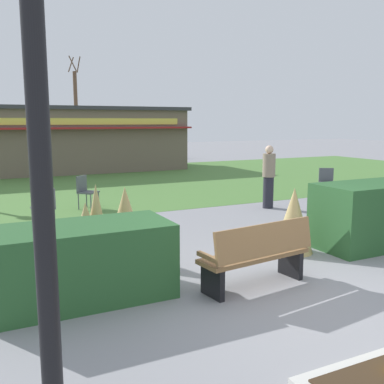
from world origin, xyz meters
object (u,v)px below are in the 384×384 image
Objects in this scene: cafe_chair_center at (327,180)px; parked_car_center_slot at (68,147)px; cafe_chair_west at (44,205)px; park_bench at (258,255)px; cafe_chair_east at (85,189)px; tree_left_bg at (76,110)px; person_strolling at (269,176)px; lamppost_near at (37,103)px; food_kiosk at (64,139)px.

cafe_chair_center is 20.06m from parked_car_center_slot.
cafe_chair_west is 8.44m from cafe_chair_center.
park_bench reaches higher than cafe_chair_east.
parked_car_center_slot is at bearing -110.76° from tree_left_bg.
tree_left_bg reaches higher than person_strolling.
cafe_chair_center is at bearing 2.95° from cafe_chair_west.
food_kiosk is (3.48, 18.98, -0.93)m from lamppost_near.
parked_car_center_slot is at bearing 101.94° from cafe_chair_center.
tree_left_bg is at bearing -158.46° from person_strolling.
park_bench is at bearing -82.54° from cafe_chair_east.
parked_car_center_slot is (1.75, 8.45, -0.85)m from food_kiosk.
person_strolling is (5.77, -0.21, 0.33)m from cafe_chair_west.
park_bench is at bearing -139.47° from cafe_chair_center.
park_bench is 0.25× the size of tree_left_bg.
cafe_chair_east is at bearing -101.25° from tree_left_bg.
park_bench is at bearing -16.06° from person_strolling.
tree_left_bg is at bearing 75.52° from food_kiosk.
parked_car_center_slot reaches higher than cafe_chair_west.
lamppost_near is at bearing -103.74° from cafe_chair_east.
cafe_chair_center is (5.90, -11.17, -0.97)m from food_kiosk.
lamppost_near reaches higher than cafe_chair_center.
food_kiosk is 1.60× the size of tree_left_bg.
person_strolling is (4.45, -2.07, 0.33)m from cafe_chair_east.
food_kiosk is 8.67m from parked_car_center_slot.
tree_left_bg reaches higher than parked_car_center_slot.
park_bench is at bearing -65.80° from cafe_chair_west.
tree_left_bg is (-2.78, 23.25, 2.59)m from cafe_chair_center.
person_strolling is at bearing -85.80° from parked_car_center_slot.
lamppost_near is 4.29× the size of cafe_chair_east.
food_kiosk reaches higher than cafe_chair_east.
cafe_chair_east is (-1.22, -9.74, -0.97)m from food_kiosk.
lamppost_near is 0.34× the size of food_kiosk.
person_strolling is 24.00m from tree_left_bg.
parked_car_center_slot is (-1.49, 20.27, -0.22)m from person_strolling.
park_bench is 0.40× the size of parked_car_center_slot.
cafe_chair_west is 1.00× the size of cafe_chair_center.
person_strolling reaches higher than cafe_chair_east.
cafe_chair_east is 18.44m from parked_car_center_slot.
cafe_chair_west is 2.28m from cafe_chair_east.
parked_car_center_slot is at bearing 80.75° from cafe_chair_east.
food_kiosk is 2.56× the size of parked_car_center_slot.
cafe_chair_center is at bearing -11.32° from cafe_chair_east.
lamppost_near is 7.68m from cafe_chair_west.
park_bench is 25.04m from parked_car_center_slot.
food_kiosk is at bearing -101.67° from parked_car_center_slot.
tree_left_bg reaches higher than cafe_chair_east.
food_kiosk is at bearing 117.83° from cafe_chair_center.
tree_left_bg is at bearing 69.24° from parked_car_center_slot.
lamppost_near is at bearing -97.29° from cafe_chair_west.
lamppost_near is 4.29× the size of cafe_chair_west.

